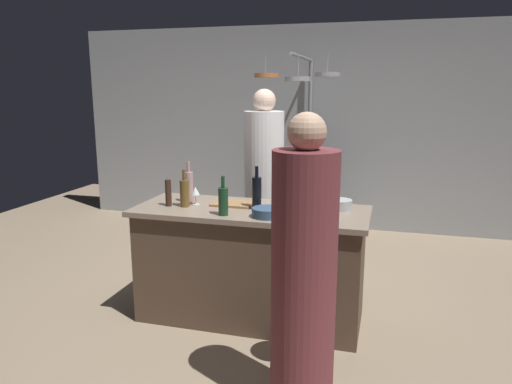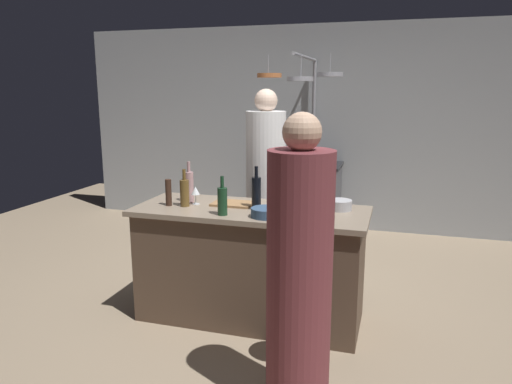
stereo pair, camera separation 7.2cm
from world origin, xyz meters
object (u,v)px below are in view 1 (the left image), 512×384
Objects in this scene: stove_range at (305,198)px; bar_stool_right at (308,317)px; chef at (264,190)px; pepper_mill at (168,193)px; guest_right at (304,281)px; wine_bottle_rose at (189,186)px; wine_bottle_green at (223,201)px; wine_glass_near_right_guest at (288,190)px; cutting_board at (233,204)px; mixing_bowl_blue at (267,212)px; wine_glass_by_chef at (195,192)px; wine_bottle_dark at (257,193)px; mixing_bowl_steel at (340,204)px; wine_bottle_amber at (185,193)px; wine_glass_near_left_guest at (187,185)px.

stove_range reaches higher than bar_stool_right.
chef reaches higher than pepper_mill.
wine_bottle_rose is (-1.14, 1.09, 0.25)m from guest_right.
chef reaches higher than guest_right.
wine_bottle_green is 0.62m from wine_glass_near_right_guest.
wine_bottle_rose reaches higher than wine_bottle_green.
wine_bottle_rose is (-0.37, -0.01, 0.12)m from cutting_board.
wine_bottle_rose is 0.78m from mixing_bowl_blue.
mixing_bowl_blue is (0.33, -1.19, 0.10)m from chef.
wine_bottle_green reaches higher than bar_stool_right.
wine_glass_by_chef is at bearing 27.55° from pepper_mill.
wine_bottle_dark is (0.20, -1.00, 0.19)m from chef.
mixing_bowl_steel is (1.12, 0.15, -0.07)m from wine_glass_by_chef.
wine_bottle_amber is 2.02× the size of wine_glass_near_left_guest.
pepper_mill is at bearing 172.29° from mixing_bowl_blue.
wine_glass_near_right_guest is (0.38, 0.49, -0.00)m from wine_bottle_green.
wine_bottle_rose is 2.27× the size of wine_glass_by_chef.
chef reaches higher than wine_glass_near_left_guest.
pepper_mill is at bearing -173.50° from wine_bottle_dark.
wine_bottle_amber is (-0.38, 0.17, 0.00)m from wine_bottle_green.
wine_bottle_rose is (-1.11, 0.70, 0.65)m from bar_stool_right.
chef reaches higher than wine_bottle_green.
wine_glass_near_left_guest reaches higher than stove_range.
bar_stool_right is at bearing -28.53° from wine_bottle_green.
wine_bottle_green is 0.30m from wine_bottle_dark.
wine_bottle_dark is at bearing 124.21° from mixing_bowl_blue.
cutting_board is (-0.17, -2.37, 0.46)m from stove_range.
wine_glass_by_chef is 1.13m from mixing_bowl_steel.
chef is 6.13× the size of wine_bottle_amber.
bar_stool_right is 1.02m from wine_bottle_green.
wine_glass_near_right_guest is (0.70, 0.25, 0.00)m from wine_glass_by_chef.
wine_glass_near_right_guest is at bearing 12.94° from wine_bottle_rose.
guest_right reaches higher than wine_bottle_rose.
bar_stool_right is 4.66× the size of wine_glass_by_chef.
cutting_board reaches higher than stove_range.
wine_bottle_rose is 1.13× the size of wine_bottle_amber.
wine_bottle_dark is at bearing 118.37° from guest_right.
guest_right reaches higher than wine_glass_near_left_guest.
pepper_mill is 1.44× the size of wine_glass_near_left_guest.
wine_bottle_rose is at bearing 100.31° from wine_bottle_amber.
chef is 1.07× the size of guest_right.
wine_bottle_green is at bearing 133.31° from guest_right.
pepper_mill is at bearing -158.79° from wine_glass_near_right_guest.
mixing_bowl_blue is (-0.38, 0.42, 0.56)m from bar_stool_right.
wine_glass_near_left_guest is at bearing 134.22° from guest_right.
wine_glass_by_chef is at bearing 161.85° from mixing_bowl_blue.
chef is 12.36× the size of wine_glass_near_right_guest.
cutting_board is (-0.74, 0.70, 0.53)m from bar_stool_right.
wine_bottle_dark reaches higher than wine_bottle_green.
wine_glass_near_left_guest is (-1.21, 0.87, 0.63)m from bar_stool_right.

